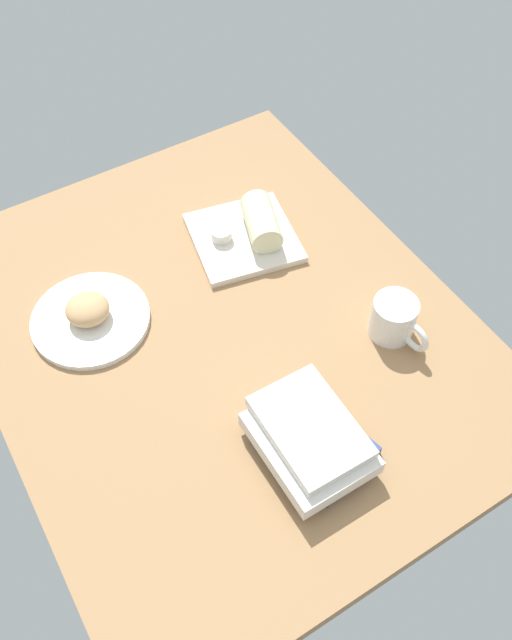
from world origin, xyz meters
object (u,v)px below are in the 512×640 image
Objects in this scene: scone_pastry at (87,309)px; book_stack at (312,438)px; coffee_mug at (395,319)px; round_plate at (91,319)px; square_plate at (244,238)px; breakfast_wrap at (261,222)px; sauce_cup at (221,234)px.

book_stack reaches higher than scone_pastry.
book_stack is at bearing 114.20° from coffee_mug.
book_stack reaches higher than round_plate.
coffee_mug is (-33.47, -49.30, 0.60)cm from scone_pastry.
breakfast_wrap is (-1.34, -3.64, 4.15)cm from square_plate.
scone_pastry is at bearing 98.19° from sauce_cup.
round_plate is at bearing 55.99° from coffee_mug.
breakfast_wrap reaches higher than round_plate.
coffee_mug is (-38.18, -16.57, 1.44)cm from sauce_cup.
sauce_cup is 0.35× the size of breakfast_wrap.
sauce_cup is at bearing 69.85° from square_plate.
round_plate is at bearing 168.48° from scone_pastry.
scone_pastry is at bearing -11.52° from round_plate.
scone_pastry is 59.59cm from coffee_mug.
square_plate is at bearing 18.21° from coffee_mug.
breakfast_wrap is (1.88, -40.97, 4.25)cm from round_plate.
round_plate is 1.81× the size of breakfast_wrap.
sauce_cup is 51.85cm from book_stack.
breakfast_wrap reaches higher than square_plate.
square_plate is at bearing -17.78° from book_stack.
scone_pastry is 0.40× the size of book_stack.
square_plate is 1.62× the size of coffee_mug.
round_plate is 3.13cm from scone_pastry.
scone_pastry is at bearing 25.18° from book_stack.
coffee_mug is at bearing -57.49° from breakfast_wrap.
breakfast_wrap is 36.16cm from coffee_mug.
round_plate is at bearing -158.24° from breakfast_wrap.
round_plate is 5.23× the size of sauce_cup.
book_stack is at bearing -154.82° from scone_pastry.
book_stack is at bearing 162.22° from square_plate.
square_plate is at bearing -85.34° from scone_pastry.
breakfast_wrap is at bearing -110.15° from square_plate.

